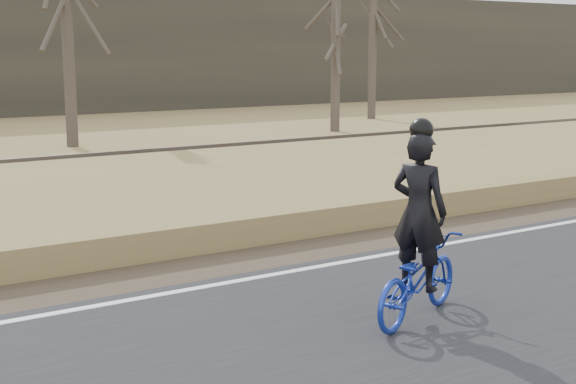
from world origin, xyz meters
TOP-DOWN VIEW (x-y plane):
  - ground at (0.00, 0.00)m, footprint 120.00×120.00m
  - road at (0.00, -2.50)m, footprint 120.00×6.00m
  - edge_line at (0.00, 0.20)m, footprint 120.00×0.12m
  - shoulder at (0.00, 1.20)m, footprint 120.00×1.60m
  - embankment at (0.00, 4.20)m, footprint 120.00×5.00m
  - cyclist at (2.64, -2.15)m, footprint 1.89×1.25m
  - bare_tree_center at (4.63, 16.09)m, footprint 0.36×0.36m
  - bare_tree_right at (14.34, 15.45)m, footprint 0.36×0.36m
  - bare_tree_far_right at (18.91, 19.02)m, footprint 0.36×0.36m

SIDE VIEW (x-z plane):
  - ground at x=0.00m, z-range 0.00..0.00m
  - shoulder at x=0.00m, z-range 0.00..0.04m
  - road at x=0.00m, z-range 0.00..0.06m
  - edge_line at x=0.00m, z-range 0.06..0.07m
  - embankment at x=0.00m, z-range 0.00..0.44m
  - cyclist at x=2.64m, z-range -0.35..1.90m
  - bare_tree_right at x=14.34m, z-range 0.00..6.26m
  - bare_tree_far_right at x=18.91m, z-range 0.00..7.64m
  - bare_tree_center at x=4.63m, z-range 0.00..8.93m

